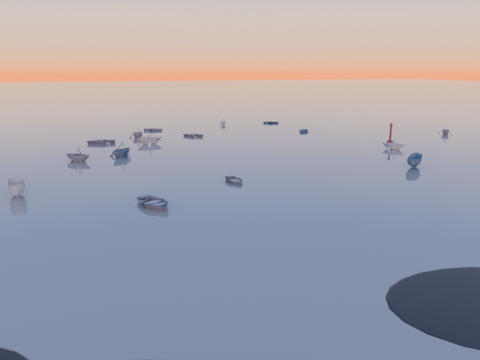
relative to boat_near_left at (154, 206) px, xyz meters
name	(u,v)px	position (x,y,z in m)	size (l,w,h in m)	color
ground	(146,118)	(6.96, 74.80, 0.00)	(600.00, 600.00, 0.00)	#635A52
moored_fleet	(178,151)	(6.96, 27.80, 0.00)	(124.00, 58.00, 1.20)	silver
boat_near_left	(154,206)	(0.00, 0.00, 0.00)	(4.56, 1.90, 1.14)	slate
boat_near_center	(414,167)	(33.28, 7.64, 0.00)	(4.35, 1.84, 1.51)	#3E5F77
boat_near_right	(393,149)	(38.67, 19.74, 0.00)	(3.57, 1.61, 1.25)	silver
channel_marker	(391,134)	(42.25, 25.81, 1.35)	(0.96, 0.96, 3.42)	#45100E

